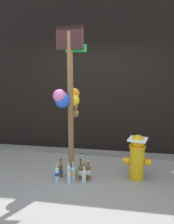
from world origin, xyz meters
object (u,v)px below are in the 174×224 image
at_px(memorial_post, 69,93).
at_px(bottle_0, 61,170).
at_px(bottle_1, 69,174).
at_px(bottle_4, 81,171).
at_px(fire_hydrant, 137,156).
at_px(bottle_6, 73,173).
at_px(bottle_5, 88,172).
at_px(bottle_7, 57,174).
at_px(bottle_2, 82,166).
at_px(bottle_8, 71,166).
at_px(bottle_3, 84,176).

relative_size(memorial_post, bottle_0, 7.59).
relative_size(bottle_0, bottle_1, 0.89).
bearing_deg(bottle_4, fire_hydrant, 11.46).
xyz_separation_m(memorial_post, bottle_1, (0.05, -0.24, -1.33)).
bearing_deg(memorial_post, bottle_6, -57.99).
xyz_separation_m(bottle_5, bottle_7, (-0.52, -0.12, -0.03)).
bearing_deg(bottle_7, bottle_0, 81.80).
bearing_deg(bottle_1, memorial_post, 101.23).
xyz_separation_m(fire_hydrant, bottle_0, (-1.32, -0.17, -0.29)).
distance_m(bottle_2, bottle_8, 0.20).
relative_size(bottle_0, bottle_6, 0.94).
relative_size(bottle_0, bottle_3, 1.05).
bearing_deg(bottle_1, bottle_0, 134.06).
distance_m(bottle_3, bottle_4, 0.15).
bearing_deg(bottle_5, bottle_8, 158.70).
bearing_deg(bottle_3, bottle_4, 123.27).
bearing_deg(bottle_0, bottle_3, -18.70).
bearing_deg(fire_hydrant, bottle_2, -178.54).
bearing_deg(bottle_1, bottle_5, 30.40).
bearing_deg(memorial_post, bottle_7, -133.99).
bearing_deg(bottle_5, bottle_0, 175.48).
height_order(bottle_1, bottle_4, bottle_1).
distance_m(bottle_3, bottle_5, 0.13).
xyz_separation_m(bottle_2, bottle_5, (0.15, -0.18, -0.01)).
distance_m(memorial_post, bottle_3, 1.41).
height_order(bottle_6, bottle_7, bottle_6).
xyz_separation_m(memorial_post, bottle_0, (-0.16, -0.03, -1.37)).
height_order(fire_hydrant, bottle_1, fire_hydrant).
bearing_deg(bottle_6, memorial_post, 122.01).
height_order(bottle_3, bottle_7, bottle_3).
bearing_deg(bottle_0, bottle_5, -4.52).
relative_size(bottle_0, bottle_4, 0.92).
bearing_deg(bottle_0, bottle_1, -45.94).
bearing_deg(bottle_0, bottle_8, 31.88).
distance_m(bottle_1, bottle_4, 0.25).
bearing_deg(bottle_2, bottle_3, -71.76).
bearing_deg(bottle_3, bottle_8, 139.90).
bearing_deg(memorial_post, bottle_5, -11.47).
bearing_deg(bottle_5, memorial_post, 168.53).
bearing_deg(fire_hydrant, bottle_0, -172.80).
bearing_deg(bottle_7, bottle_1, -13.78).
xyz_separation_m(bottle_7, bottle_8, (0.18, 0.25, 0.04)).
bearing_deg(bottle_6, fire_hydrant, 15.19).
relative_size(memorial_post, bottle_1, 6.73).
distance_m(fire_hydrant, bottle_8, 1.20).
bearing_deg(fire_hydrant, bottle_1, -161.26).
bearing_deg(bottle_2, fire_hydrant, 1.46).
relative_size(memorial_post, fire_hydrant, 3.23).
xyz_separation_m(bottle_0, bottle_4, (0.36, -0.03, 0.01)).
bearing_deg(bottle_7, bottle_6, 6.79).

